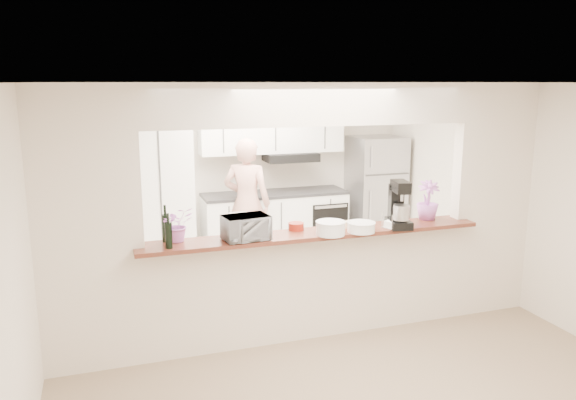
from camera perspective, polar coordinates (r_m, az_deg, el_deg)
name	(u,v)px	position (r m, az deg, el deg)	size (l,w,h in m)	color
floor	(312,335)	(5.84, 2.49, -13.52)	(6.00, 6.00, 0.00)	gray
tile_overlay	(268,283)	(7.19, -2.01, -8.45)	(5.00, 2.90, 0.01)	beige
partition	(314,191)	(5.37, 2.63, 0.92)	(5.00, 0.15, 2.50)	white
bar_counter	(313,281)	(5.61, 2.56, -8.22)	(3.40, 0.38, 1.09)	white
kitchen_cabinets	(231,192)	(7.98, -5.77, 0.79)	(3.15, 0.62, 2.25)	white
refrigerator	(375,192)	(8.70, 8.87, 0.80)	(0.75, 0.70, 1.70)	#A4A4A8
flower_left	(177,224)	(5.16, -11.21, -2.44)	(0.28, 0.25, 0.32)	#CD6CB3
wine_bottle_a	(169,235)	(4.96, -12.03, -3.47)	(0.06, 0.06, 0.31)	black
wine_bottle_b	(166,227)	(5.17, -12.33, -2.74)	(0.07, 0.07, 0.34)	black
toaster_oven	(246,228)	(5.13, -4.31, -2.82)	(0.41, 0.28, 0.23)	#A6A6AA
serving_bowls	(242,225)	(5.28, -4.71, -2.58)	(0.27, 0.27, 0.20)	white
plate_stack_a	(331,228)	(5.31, 4.34, -2.86)	(0.28, 0.28, 0.13)	white
plate_stack_b	(361,227)	(5.44, 7.45, -2.74)	(0.27, 0.27, 0.10)	white
red_bowl	(296,226)	(5.47, 0.82, -2.69)	(0.15, 0.15, 0.07)	maroon
tan_bowl	(352,225)	(5.58, 6.54, -2.51)	(0.14, 0.14, 0.07)	beige
utensil_caddy	(394,218)	(5.64, 10.76, -1.83)	(0.28, 0.23, 0.23)	silver
stand_mixer	(399,206)	(5.65, 11.20, -0.63)	(0.26, 0.35, 0.47)	black
flower_right	(428,200)	(6.04, 14.02, -0.01)	(0.23, 0.23, 0.41)	#C067BF
person	(247,204)	(7.62, -4.19, -0.39)	(0.65, 0.42, 1.77)	tan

